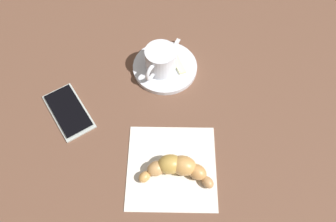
{
  "coord_description": "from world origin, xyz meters",
  "views": [
    {
      "loc": [
        -0.36,
        0.07,
        0.62
      ],
      "look_at": [
        -0.01,
        0.01,
        0.01
      ],
      "focal_mm": 36.32,
      "sensor_mm": 36.0,
      "label": 1
    }
  ],
  "objects_px": {
    "espresso_cup": "(161,60)",
    "cell_phone": "(68,111)",
    "teaspoon": "(164,64)",
    "napkin": "(172,167)",
    "sugar_packet": "(177,62)",
    "saucer": "(165,67)",
    "croissant": "(177,168)"
  },
  "relations": [
    {
      "from": "espresso_cup",
      "to": "cell_phone",
      "type": "xyz_separation_m",
      "value": [
        -0.07,
        0.21,
        -0.04
      ]
    },
    {
      "from": "espresso_cup",
      "to": "teaspoon",
      "type": "xyz_separation_m",
      "value": [
        0.01,
        -0.01,
        -0.03
      ]
    },
    {
      "from": "espresso_cup",
      "to": "teaspoon",
      "type": "height_order",
      "value": "espresso_cup"
    },
    {
      "from": "espresso_cup",
      "to": "napkin",
      "type": "height_order",
      "value": "espresso_cup"
    },
    {
      "from": "cell_phone",
      "to": "teaspoon",
      "type": "bearing_deg",
      "value": -70.19
    },
    {
      "from": "sugar_packet",
      "to": "napkin",
      "type": "height_order",
      "value": "sugar_packet"
    },
    {
      "from": "napkin",
      "to": "teaspoon",
      "type": "bearing_deg",
      "value": -7.06
    },
    {
      "from": "sugar_packet",
      "to": "cell_phone",
      "type": "relative_size",
      "value": 0.47
    },
    {
      "from": "teaspoon",
      "to": "cell_phone",
      "type": "relative_size",
      "value": 0.75
    },
    {
      "from": "saucer",
      "to": "croissant",
      "type": "distance_m",
      "value": 0.25
    },
    {
      "from": "napkin",
      "to": "croissant",
      "type": "relative_size",
      "value": 1.21
    },
    {
      "from": "sugar_packet",
      "to": "teaspoon",
      "type": "bearing_deg",
      "value": 79.65
    },
    {
      "from": "espresso_cup",
      "to": "teaspoon",
      "type": "distance_m",
      "value": 0.03
    },
    {
      "from": "espresso_cup",
      "to": "cell_phone",
      "type": "height_order",
      "value": "espresso_cup"
    },
    {
      "from": "saucer",
      "to": "croissant",
      "type": "bearing_deg",
      "value": 174.83
    },
    {
      "from": "saucer",
      "to": "napkin",
      "type": "bearing_deg",
      "value": 172.69
    },
    {
      "from": "napkin",
      "to": "saucer",
      "type": "bearing_deg",
      "value": -7.31
    },
    {
      "from": "saucer",
      "to": "espresso_cup",
      "type": "relative_size",
      "value": 1.8
    },
    {
      "from": "sugar_packet",
      "to": "cell_phone",
      "type": "height_order",
      "value": "sugar_packet"
    },
    {
      "from": "espresso_cup",
      "to": "napkin",
      "type": "bearing_deg",
      "value": 174.58
    },
    {
      "from": "saucer",
      "to": "cell_phone",
      "type": "bearing_deg",
      "value": 108.89
    },
    {
      "from": "teaspoon",
      "to": "cell_phone",
      "type": "height_order",
      "value": "teaspoon"
    },
    {
      "from": "croissant",
      "to": "espresso_cup",
      "type": "bearing_deg",
      "value": -3.3
    },
    {
      "from": "saucer",
      "to": "croissant",
      "type": "height_order",
      "value": "croissant"
    },
    {
      "from": "croissant",
      "to": "teaspoon",
      "type": "bearing_deg",
      "value": -4.96
    },
    {
      "from": "espresso_cup",
      "to": "sugar_packet",
      "type": "bearing_deg",
      "value": -76.49
    },
    {
      "from": "napkin",
      "to": "croissant",
      "type": "bearing_deg",
      "value": -140.66
    },
    {
      "from": "sugar_packet",
      "to": "napkin",
      "type": "xyz_separation_m",
      "value": [
        -0.24,
        0.06,
        -0.01
      ]
    },
    {
      "from": "saucer",
      "to": "teaspoon",
      "type": "bearing_deg",
      "value": 8.94
    },
    {
      "from": "sugar_packet",
      "to": "croissant",
      "type": "xyz_separation_m",
      "value": [
        -0.25,
        0.05,
        0.01
      ]
    },
    {
      "from": "saucer",
      "to": "espresso_cup",
      "type": "distance_m",
      "value": 0.04
    },
    {
      "from": "teaspoon",
      "to": "napkin",
      "type": "distance_m",
      "value": 0.24
    }
  ]
}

